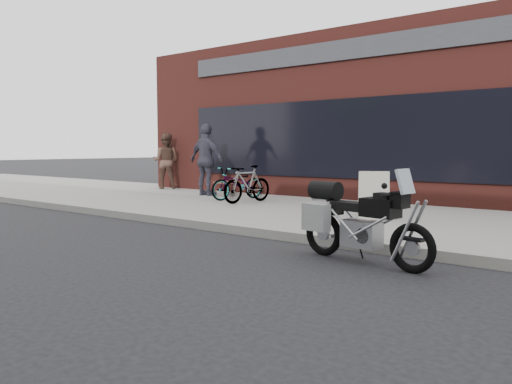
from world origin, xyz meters
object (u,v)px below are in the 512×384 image
Objects in this scene: motorcycle at (355,221)px; cafe_patron_left at (166,161)px; cafe_table at (226,183)px; bicycle_rear at (247,184)px; bicycle_front at (238,183)px; cafe_patron_right at (207,160)px; sandwich_sign at (374,195)px.

cafe_patron_left is (-9.32, 5.23, 0.52)m from motorcycle.
cafe_patron_left is (-3.17, 0.69, 0.53)m from cafe_table.
cafe_table is (-1.52, 0.95, -0.08)m from bicycle_rear.
bicycle_front is 0.87× the size of cafe_patron_left.
cafe_patron_left reaches higher than bicycle_rear.
cafe_patron_left is 0.91× the size of cafe_patron_right.
cafe_table is 0.39× the size of cafe_patron_left.
bicycle_front is at bearing 155.31° from bicycle_rear.
motorcycle is 10.70m from cafe_patron_left.
cafe_table is 0.35× the size of cafe_patron_right.
cafe_patron_right is (-0.50, -0.22, 0.62)m from cafe_table.
motorcycle is at bearing -36.42° from cafe_table.
cafe_table is at bearing 133.76° from sandwich_sign.
bicycle_front is (-5.29, 4.02, 0.03)m from motorcycle.
motorcycle is at bearing 149.66° from cafe_patron_right.
cafe_table is at bearing 153.34° from motorcycle.
bicycle_front is at bearing 170.38° from cafe_patron_right.
bicycle_front is 1.77× the size of sandwich_sign.
bicycle_rear reaches higher than bicycle_front.
cafe_patron_left reaches higher than bicycle_front.
sandwich_sign is 5.37m from cafe_table.
bicycle_rear is 0.83× the size of cafe_patron_left.
bicycle_front is at bearing 136.69° from sandwich_sign.
cafe_patron_left is 2.82m from cafe_patron_right.
motorcycle is 7.95m from cafe_patron_right.
cafe_patron_left reaches higher than cafe_table.
sandwich_sign is 8.61m from cafe_patron_left.
cafe_patron_right reaches higher than bicycle_front.
bicycle_rear is (0.65, -0.43, 0.04)m from bicycle_front.
bicycle_rear is at bearing 130.76° from cafe_patron_left.
bicycle_rear reaches higher than cafe_table.
bicycle_rear is at bearing 140.53° from sandwich_sign.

